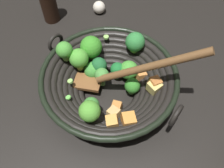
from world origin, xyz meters
name	(u,v)px	position (x,y,z in m)	size (l,w,h in m)	color
ground_plane	(109,93)	(0.00, 0.00, 0.00)	(4.00, 4.00, 0.00)	black
wok	(109,80)	(0.00, 0.00, 0.06)	(0.37, 0.35, 0.22)	black
garlic_bulb	(99,7)	(0.33, -0.13, 0.02)	(0.04, 0.04, 0.04)	silver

